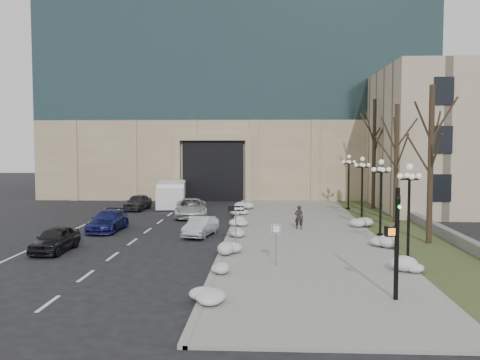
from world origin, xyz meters
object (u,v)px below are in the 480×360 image
object	(u,v)px
box_truck	(171,195)
lamppost_c	(362,180)
car_c	(108,221)
keep_sign	(276,236)
pedestrian	(299,217)
car_d	(191,208)
traffic_signal	(396,246)
car_a	(55,239)
car_b	(201,226)
one_way_sign	(238,214)
lamppost_d	(349,174)
lamppost_a	(409,198)
lamppost_b	(381,187)
car_e	(138,202)

from	to	relation	value
box_truck	lamppost_c	world-z (taller)	lamppost_c
car_c	keep_sign	bearing A→B (deg)	-40.39
pedestrian	car_d	bearing A→B (deg)	-32.52
car_c	traffic_signal	bearing A→B (deg)	-43.10
car_a	car_d	size ratio (longest dim) A/B	0.75
car_a	lamppost_c	world-z (taller)	lamppost_c
car_b	traffic_signal	size ratio (longest dim) A/B	0.88
box_truck	one_way_sign	bearing A→B (deg)	-77.19
lamppost_d	car_d	bearing A→B (deg)	-158.40
car_b	car_d	distance (m)	8.50
car_d	lamppost_a	size ratio (longest dim) A/B	1.10
car_d	box_truck	world-z (taller)	box_truck
box_truck	lamppost_b	xyz separation A→B (m)	(15.62, -14.78, 2.01)
pedestrian	traffic_signal	bearing A→B (deg)	103.75
car_b	box_truck	distance (m)	15.85
keep_sign	lamppost_c	bearing A→B (deg)	73.07
car_b	car_a	bearing A→B (deg)	-133.17
car_e	lamppost_c	world-z (taller)	lamppost_c
car_d	traffic_signal	xyz separation A→B (m)	(10.52, -21.64, 1.35)
car_d	lamppost_d	size ratio (longest dim) A/B	1.10
car_a	pedestrian	xyz separation A→B (m)	(13.30, 7.39, 0.23)
lamppost_a	lamppost_b	world-z (taller)	same
keep_sign	lamppost_d	size ratio (longest dim) A/B	0.43
traffic_signal	lamppost_c	distance (m)	20.39
lamppost_a	car_a	bearing A→B (deg)	176.85
car_b	lamppost_d	world-z (taller)	lamppost_d
car_c	traffic_signal	xyz separation A→B (m)	(15.04, -14.99, 1.42)
car_d	lamppost_b	distance (m)	15.27
keep_sign	lamppost_b	bearing A→B (deg)	59.20
box_truck	keep_sign	world-z (taller)	box_truck
lamppost_d	lamppost_b	bearing A→B (deg)	-90.00
car_b	car_c	world-z (taller)	car_c
car_a	car_d	bearing A→B (deg)	70.10
car_e	lamppost_d	distance (m)	18.26
pedestrian	one_way_sign	distance (m)	7.49
keep_sign	lamppost_a	xyz separation A→B (m)	(6.53, 2.07, 1.57)
car_e	box_truck	xyz separation A→B (m)	(2.46, 2.57, 0.39)
car_a	lamppost_a	bearing A→B (deg)	-1.43
traffic_signal	car_c	bearing A→B (deg)	121.05
traffic_signal	lamppost_a	world-z (taller)	lamppost_a
pedestrian	box_truck	size ratio (longest dim) A/B	0.22
lamppost_a	lamppost_b	size ratio (longest dim) A/B	1.00
car_a	lamppost_a	distance (m)	18.36
car_e	pedestrian	world-z (taller)	pedestrian
traffic_signal	lamppost_a	xyz separation A→B (m)	(2.33, 7.23, 0.99)
car_b	lamppost_c	size ratio (longest dim) A/B	0.78
car_e	lamppost_d	world-z (taller)	lamppost_d
keep_sign	traffic_signal	size ratio (longest dim) A/B	0.49
car_d	car_e	bearing A→B (deg)	133.14
lamppost_a	pedestrian	bearing A→B (deg)	120.15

